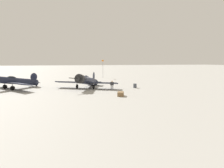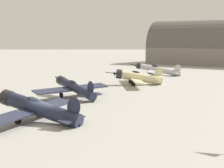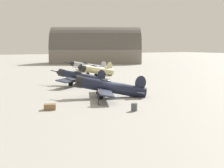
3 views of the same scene
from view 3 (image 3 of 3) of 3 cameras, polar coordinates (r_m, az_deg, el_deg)
ground_plane at (r=43.33m, az=0.00°, el=-2.36°), size 400.00×400.00×0.00m
airplane_foreground at (r=43.08m, az=-0.67°, el=-0.53°), size 11.82×9.73×3.29m
airplane_mid_apron at (r=56.07m, az=-5.69°, el=1.24°), size 9.32×10.23×2.92m
airplane_far_line at (r=72.13m, az=-2.95°, el=2.47°), size 13.24×10.52×3.28m
airplane_outer_stand at (r=88.18m, az=-4.40°, el=3.21°), size 11.05×11.38×2.96m
ground_crew_mechanic at (r=37.84m, az=-2.41°, el=-2.14°), size 0.61×0.41×1.71m
equipment_crate at (r=35.73m, az=-10.91°, el=-3.98°), size 1.29×1.50×0.63m
fuel_drum at (r=34.50m, az=3.93°, el=-4.09°), size 0.69×0.69×0.82m
distant_hangar at (r=124.40m, az=-2.83°, el=5.81°), size 31.21×37.36×17.13m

